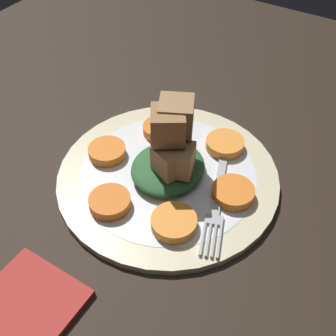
% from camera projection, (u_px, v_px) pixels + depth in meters
% --- Properties ---
extents(table_slab, '(1.20, 1.20, 0.02)m').
position_uv_depth(table_slab, '(168.00, 183.00, 0.60)').
color(table_slab, black).
rests_on(table_slab, ground).
extents(plate, '(0.31, 0.31, 0.01)m').
position_uv_depth(plate, '(168.00, 176.00, 0.59)').
color(plate, beige).
rests_on(plate, table_slab).
extents(carrot_slice_0, '(0.06, 0.06, 0.01)m').
position_uv_depth(carrot_slice_0, '(225.00, 144.00, 0.61)').
color(carrot_slice_0, orange).
rests_on(carrot_slice_0, plate).
extents(carrot_slice_1, '(0.05, 0.05, 0.01)m').
position_uv_depth(carrot_slice_1, '(160.00, 129.00, 0.64)').
color(carrot_slice_1, orange).
rests_on(carrot_slice_1, plate).
extents(carrot_slice_2, '(0.05, 0.05, 0.01)m').
position_uv_depth(carrot_slice_2, '(107.00, 151.00, 0.60)').
color(carrot_slice_2, orange).
rests_on(carrot_slice_2, plate).
extents(carrot_slice_3, '(0.05, 0.05, 0.01)m').
position_uv_depth(carrot_slice_3, '(110.00, 202.00, 0.54)').
color(carrot_slice_3, orange).
rests_on(carrot_slice_3, plate).
extents(carrot_slice_4, '(0.06, 0.06, 0.01)m').
position_uv_depth(carrot_slice_4, '(174.00, 222.00, 0.51)').
color(carrot_slice_4, orange).
rests_on(carrot_slice_4, plate).
extents(carrot_slice_5, '(0.06, 0.06, 0.01)m').
position_uv_depth(carrot_slice_5, '(233.00, 192.00, 0.55)').
color(carrot_slice_5, orange).
rests_on(carrot_slice_5, plate).
extents(center_pile, '(0.11, 0.10, 0.11)m').
position_uv_depth(center_pile, '(170.00, 151.00, 0.55)').
color(center_pile, '#2D6033').
rests_on(center_pile, plate).
extents(fork, '(0.18, 0.08, 0.00)m').
position_uv_depth(fork, '(217.00, 201.00, 0.54)').
color(fork, '#B2B2B7').
rests_on(fork, plate).
extents(napkin, '(0.18, 0.11, 0.01)m').
position_uv_depth(napkin, '(0.00, 335.00, 0.43)').
color(napkin, '#B2332D').
rests_on(napkin, table_slab).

